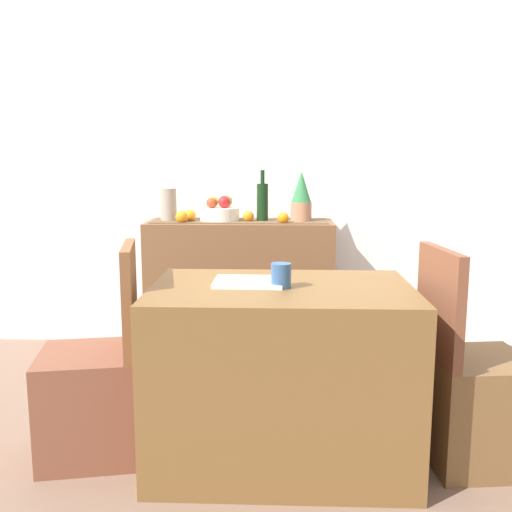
# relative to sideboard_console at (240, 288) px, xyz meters

# --- Properties ---
(ground_plane) EXTENTS (6.40, 6.40, 0.02)m
(ground_plane) POSITION_rel_sideboard_console_xyz_m (0.18, -0.92, -0.44)
(ground_plane) COLOR #7F6452
(ground_plane) RESTS_ON ground
(room_wall_rear) EXTENTS (6.40, 0.06, 2.70)m
(room_wall_rear) POSITION_rel_sideboard_console_xyz_m (0.18, 0.26, 0.92)
(room_wall_rear) COLOR white
(room_wall_rear) RESTS_ON ground
(sideboard_console) EXTENTS (1.16, 0.42, 0.86)m
(sideboard_console) POSITION_rel_sideboard_console_xyz_m (0.00, 0.00, 0.00)
(sideboard_console) COLOR brown
(sideboard_console) RESTS_ON ground
(table_runner) EXTENTS (1.09, 0.32, 0.01)m
(table_runner) POSITION_rel_sideboard_console_xyz_m (0.00, 0.00, 0.43)
(table_runner) COLOR brown
(table_runner) RESTS_ON sideboard_console
(fruit_bowl) EXTENTS (0.24, 0.24, 0.08)m
(fruit_bowl) POSITION_rel_sideboard_console_xyz_m (-0.13, 0.00, 0.48)
(fruit_bowl) COLOR silver
(fruit_bowl) RESTS_ON table_runner
(apple_right) EXTENTS (0.08, 0.08, 0.08)m
(apple_right) POSITION_rel_sideboard_console_xyz_m (-0.09, 0.05, 0.55)
(apple_right) COLOR #91A13A
(apple_right) RESTS_ON fruit_bowl
(apple_left) EXTENTS (0.07, 0.07, 0.07)m
(apple_left) POSITION_rel_sideboard_console_xyz_m (-0.17, -0.02, 0.55)
(apple_left) COLOR #A93D20
(apple_left) RESTS_ON fruit_bowl
(apple_front) EXTENTS (0.08, 0.08, 0.08)m
(apple_front) POSITION_rel_sideboard_console_xyz_m (-0.10, -0.02, 0.55)
(apple_front) COLOR red
(apple_front) RESTS_ON fruit_bowl
(apple_upper) EXTENTS (0.07, 0.07, 0.07)m
(apple_upper) POSITION_rel_sideboard_console_xyz_m (-0.18, 0.05, 0.55)
(apple_upper) COLOR olive
(apple_upper) RESTS_ON fruit_bowl
(wine_bottle) EXTENTS (0.07, 0.07, 0.32)m
(wine_bottle) POSITION_rel_sideboard_console_xyz_m (0.14, 0.00, 0.56)
(wine_bottle) COLOR black
(wine_bottle) RESTS_ON sideboard_console
(ceramic_vase) EXTENTS (0.10, 0.10, 0.20)m
(ceramic_vase) POSITION_rel_sideboard_console_xyz_m (-0.45, 0.00, 0.53)
(ceramic_vase) COLOR gray
(ceramic_vase) RESTS_ON sideboard_console
(potted_plant) EXTENTS (0.13, 0.13, 0.31)m
(potted_plant) POSITION_rel_sideboard_console_xyz_m (0.38, 0.00, 0.58)
(potted_plant) COLOR #B27758
(potted_plant) RESTS_ON sideboard_console
(orange_loose_near_bowl) EXTENTS (0.08, 0.08, 0.08)m
(orange_loose_near_bowl) POSITION_rel_sideboard_console_xyz_m (-0.35, -0.11, 0.47)
(orange_loose_near_bowl) COLOR orange
(orange_loose_near_bowl) RESTS_ON sideboard_console
(orange_loose_far) EXTENTS (0.07, 0.07, 0.07)m
(orange_loose_far) POSITION_rel_sideboard_console_xyz_m (0.05, -0.03, 0.47)
(orange_loose_far) COLOR orange
(orange_loose_far) RESTS_ON sideboard_console
(orange_loose_end) EXTENTS (0.07, 0.07, 0.07)m
(orange_loose_end) POSITION_rel_sideboard_console_xyz_m (-0.31, -0.03, 0.47)
(orange_loose_end) COLOR orange
(orange_loose_end) RESTS_ON sideboard_console
(orange_loose_mid) EXTENTS (0.07, 0.07, 0.07)m
(orange_loose_mid) POSITION_rel_sideboard_console_xyz_m (0.27, -0.12, 0.46)
(orange_loose_mid) COLOR orange
(orange_loose_mid) RESTS_ON sideboard_console
(dining_table) EXTENTS (1.05, 0.70, 0.74)m
(dining_table) POSITION_rel_sideboard_console_xyz_m (0.25, -1.31, -0.06)
(dining_table) COLOR brown
(dining_table) RESTS_ON ground
(open_book) EXTENTS (0.28, 0.22, 0.02)m
(open_book) POSITION_rel_sideboard_console_xyz_m (0.12, -1.27, 0.32)
(open_book) COLOR white
(open_book) RESTS_ON dining_table
(coffee_cup) EXTENTS (0.08, 0.08, 0.10)m
(coffee_cup) POSITION_rel_sideboard_console_xyz_m (0.25, -1.34, 0.36)
(coffee_cup) COLOR #315787
(coffee_cup) RESTS_ON dining_table
(chair_near_window) EXTENTS (0.47, 0.47, 0.90)m
(chair_near_window) POSITION_rel_sideboard_console_xyz_m (-0.54, -1.30, -0.17)
(chair_near_window) COLOR brown
(chair_near_window) RESTS_ON ground
(chair_by_corner) EXTENTS (0.44, 0.44, 0.90)m
(chair_by_corner) POSITION_rel_sideboard_console_xyz_m (1.05, -1.31, -0.17)
(chair_by_corner) COLOR brown
(chair_by_corner) RESTS_ON ground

